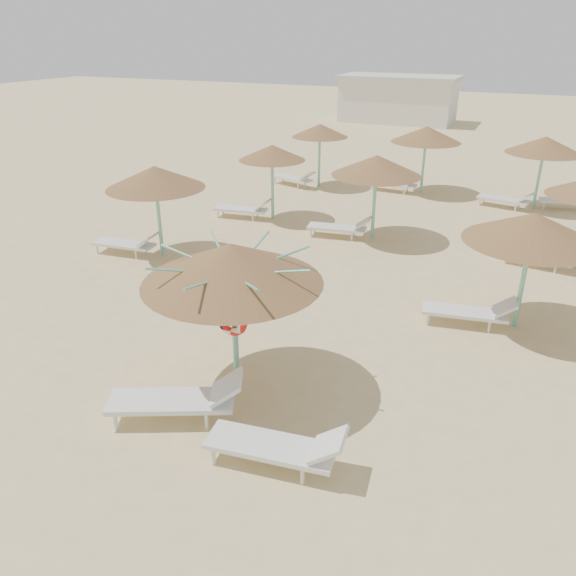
% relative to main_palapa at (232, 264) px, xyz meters
% --- Properties ---
extents(ground, '(120.00, 120.00, 0.00)m').
position_rel_main_palapa_xyz_m(ground, '(0.37, -0.27, -2.53)').
color(ground, '#DFC188').
rests_on(ground, ground).
extents(main_palapa, '(3.24, 3.24, 2.90)m').
position_rel_main_palapa_xyz_m(main_palapa, '(0.00, 0.00, 0.00)').
color(main_palapa, '#72C6AB').
rests_on(main_palapa, ground).
extents(lounger_main_a, '(2.41, 1.64, 0.85)m').
position_rel_main_palapa_xyz_m(lounger_main_a, '(-0.40, -1.30, -2.12)').
color(lounger_main_a, silver).
rests_on(lounger_main_a, ground).
extents(lounger_main_b, '(2.26, 0.92, 0.80)m').
position_rel_main_palapa_xyz_m(lounger_main_b, '(1.68, -1.67, -2.14)').
color(lounger_main_b, silver).
rests_on(lounger_main_b, ground).
extents(palapa_field, '(19.75, 13.76, 2.73)m').
position_rel_main_palapa_xyz_m(palapa_field, '(2.52, 9.48, -0.21)').
color(palapa_field, '#72C6AB').
rests_on(palapa_field, ground).
extents(service_hut, '(8.40, 4.40, 3.25)m').
position_rel_main_palapa_xyz_m(service_hut, '(-5.63, 34.73, -0.88)').
color(service_hut, silver).
rests_on(service_hut, ground).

